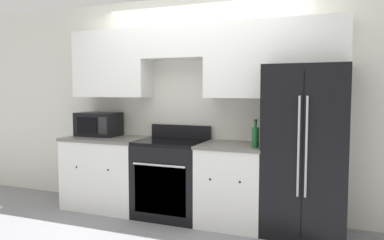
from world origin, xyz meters
TOP-DOWN VIEW (x-y plane):
  - ground_plane at (0.00, 0.00)m, footprint 12.00×12.00m
  - wall_back at (0.01, 0.59)m, footprint 8.00×0.39m
  - lower_cabinets_left at (-1.15, 0.31)m, footprint 1.02×0.64m
  - lower_cabinets_right at (0.48, 0.31)m, footprint 0.73×0.64m
  - oven_range at (-0.26, 0.31)m, footprint 0.78×0.65m
  - refrigerator at (1.24, 0.37)m, footprint 0.81×0.78m
  - microwave at (-1.33, 0.41)m, footprint 0.53×0.35m
  - bottle at (0.76, 0.16)m, footprint 0.07×0.07m

SIDE VIEW (x-z plane):
  - ground_plane at x=0.00m, z-range 0.00..0.00m
  - lower_cabinets_left at x=-1.15m, z-range 0.00..0.89m
  - lower_cabinets_right at x=0.48m, z-range 0.00..0.89m
  - oven_range at x=-0.26m, z-range -0.07..0.98m
  - refrigerator at x=1.24m, z-range 0.00..1.73m
  - bottle at x=0.76m, z-range 0.86..1.15m
  - microwave at x=-1.33m, z-range 0.89..1.19m
  - wall_back at x=0.01m, z-range 0.20..2.80m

